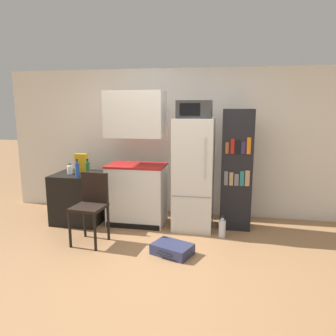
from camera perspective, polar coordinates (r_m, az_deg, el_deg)
The scene contains 14 objects.
ground_plane at distance 3.94m, azimuth -2.65°, elevation -16.65°, with size 24.00×24.00×0.00m, color #A3754C.
wall_back at distance 5.46m, azimuth 4.20°, elevation 4.38°, with size 6.40×0.10×2.40m.
side_table at distance 5.38m, azimuth -15.09°, elevation -4.93°, with size 0.73×0.70×0.77m.
kitchen_hutch at distance 5.00m, azimuth -5.50°, elevation 0.63°, with size 0.88×0.56×2.03m.
refrigerator at distance 4.83m, azimuth 4.48°, elevation -1.09°, with size 0.58×0.61×1.63m.
microwave at distance 4.72m, azimuth 4.64°, elevation 10.16°, with size 0.48×0.40×0.25m.
bookshelf at distance 4.91m, azimuth 11.87°, elevation -0.31°, with size 0.44×0.35×1.77m.
bottle_milk_white at distance 5.28m, azimuth -16.68°, elevation -0.25°, with size 0.09×0.09×0.16m.
bottle_green_tall at distance 5.08m, azimuth -13.81°, elevation -0.08°, with size 0.07×0.07×0.25m.
bottle_blue_soda at distance 4.94m, azimuth -15.52°, elevation -0.33°, with size 0.06×0.06×0.28m.
cereal_box at distance 5.30m, azimuth -14.86°, elevation 0.80°, with size 0.19×0.07×0.30m.
chair at distance 4.49m, azimuth -13.15°, elevation -5.56°, with size 0.44×0.44×0.93m.
suitcase_large_flat at distance 4.17m, azimuth 0.75°, elevation -13.93°, with size 0.56×0.47×0.13m.
water_bottle_front at distance 4.70m, azimuth 9.40°, elevation -10.28°, with size 0.10×0.10×0.31m.
Camera 1 is at (0.83, -3.39, 1.82)m, focal length 35.00 mm.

